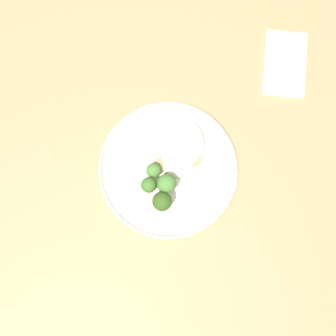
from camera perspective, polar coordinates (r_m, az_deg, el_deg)
The scene contains 15 objects.
ground at distance 1.54m, azimuth -1.20°, elevation -5.40°, with size 6.00×6.00×0.00m, color #665B51.
wooden_dining_table at distance 0.89m, azimuth -2.09°, elevation -2.31°, with size 1.40×1.00×0.74m.
dinner_plate at distance 0.80m, azimuth 0.00°, elevation -0.14°, with size 0.29×0.29×0.02m.
noodle_bed at distance 0.80m, azimuth 2.02°, elevation 2.89°, with size 0.12×0.09×0.03m.
seared_scallop_left_edge at distance 0.80m, azimuth 1.90°, elevation 4.67°, with size 0.02×0.02×0.01m.
seared_scallop_center_golden at distance 0.79m, azimuth -1.23°, elevation 0.58°, with size 0.03×0.03×0.02m.
seared_scallop_right_edge at distance 0.79m, azimuth 1.23°, elevation 1.21°, with size 0.02×0.02×0.01m.
seared_scallop_rear_pale at distance 0.79m, azimuth 3.70°, elevation 1.17°, with size 0.03×0.03×0.02m.
broccoli_floret_small_sprig at distance 0.76m, azimuth -2.67°, elevation -2.61°, with size 0.03×0.03×0.05m.
broccoli_floret_near_rim at distance 0.76m, azimuth -0.20°, elevation -2.31°, with size 0.04×0.04×0.06m.
broccoli_floret_split_head at distance 0.77m, azimuth -2.24°, elevation -0.34°, with size 0.03×0.03×0.04m.
broccoli_floret_right_tilted at distance 0.75m, azimuth -0.88°, elevation -4.97°, with size 0.04×0.04×0.06m.
onion_sliver_short_strip at distance 0.79m, azimuth -0.67°, elevation -4.33°, with size 0.05×0.01×0.00m, color silver.
onion_sliver_pale_crescent at distance 0.80m, azimuth -0.07°, elevation 0.39°, with size 0.04×0.01×0.00m, color silver.
folded_napkin at distance 0.91m, azimuth 16.88°, elevation 14.55°, with size 0.15×0.09×0.01m, color white.
Camera 1 is at (0.10, 0.06, 1.54)m, focal length 41.18 mm.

